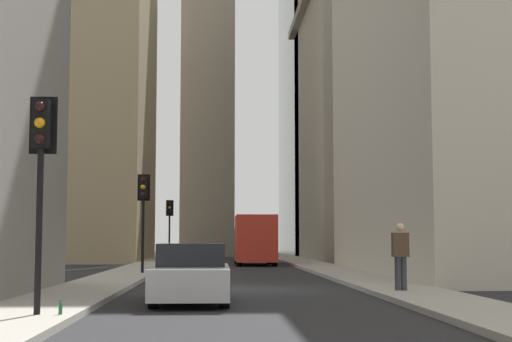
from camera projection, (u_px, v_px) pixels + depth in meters
ground_plane at (243, 289)px, 23.26m from camera, size 135.00×135.00×0.00m
sidewalk_right at (94, 287)px, 23.04m from camera, size 90.00×2.20×0.14m
sidewalk_left at (389, 286)px, 23.49m from camera, size 90.00×2.20×0.14m
building_left_midfar at (481, 51)px, 33.06m from camera, size 19.35×10.50×19.24m
building_left_far at (376, 106)px, 55.06m from camera, size 17.13×10.50×22.13m
building_right_far at (78, 23)px, 53.31m from camera, size 13.74×10.50×33.12m
church_spire at (208, 34)px, 67.75m from camera, size 5.09×5.09×37.56m
delivery_truck at (255, 240)px, 44.45m from camera, size 6.46×2.25×2.84m
sedan_silver at (191, 275)px, 18.26m from camera, size 4.30×1.78×1.42m
traffic_light_foreground at (41, 152)px, 14.33m from camera, size 0.43×0.52×4.10m
traffic_light_midblock at (143, 200)px, 31.42m from camera, size 0.43×0.52×4.05m
traffic_light_far_junction at (170, 215)px, 53.10m from camera, size 0.43×0.52×4.07m
pedestrian at (400, 253)px, 20.72m from camera, size 0.26×0.44×1.81m
discarded_bottle at (60, 308)px, 14.10m from camera, size 0.07×0.07×0.27m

